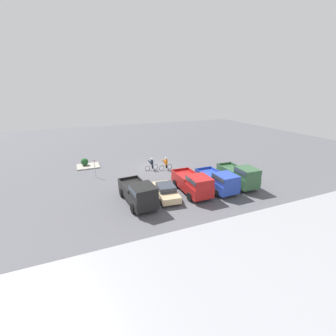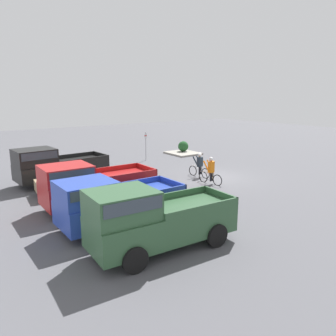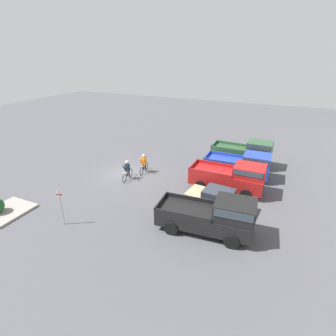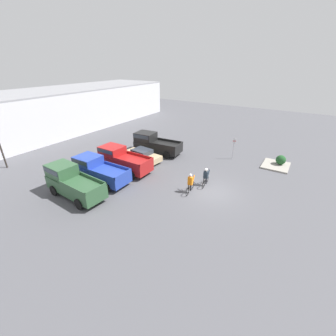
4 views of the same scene
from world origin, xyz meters
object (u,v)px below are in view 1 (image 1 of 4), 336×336
object	(u,v)px
pickup_truck_1	(219,180)
shrub	(85,162)
fire_lane_sign	(95,166)
pickup_truck_2	(193,183)
pickup_truck_0	(240,175)
cyclist_0	(152,164)
pickup_truck_3	(139,193)
sedan_0	(166,191)
cyclist_1	(166,164)

from	to	relation	value
pickup_truck_1	shrub	distance (m)	18.21
fire_lane_sign	pickup_truck_2	bearing A→B (deg)	135.56
pickup_truck_0	cyclist_0	xyz separation A→B (m)	(7.15, -8.39, -0.40)
fire_lane_sign	pickup_truck_3	bearing A→B (deg)	109.41
pickup_truck_0	pickup_truck_2	xyz separation A→B (m)	(5.58, -0.14, -0.06)
pickup_truck_1	fire_lane_sign	world-z (taller)	fire_lane_sign
pickup_truck_1	sedan_0	world-z (taller)	pickup_truck_1
pickup_truck_0	shrub	size ratio (longest dim) A/B	5.56
cyclist_0	shrub	distance (m)	9.32
sedan_0	cyclist_0	xyz separation A→B (m)	(-1.22, -7.94, 0.15)
pickup_truck_2	cyclist_0	distance (m)	8.40
pickup_truck_2	cyclist_0	size ratio (longest dim) A/B	2.96
cyclist_1	shrub	size ratio (longest dim) A/B	1.90
fire_lane_sign	pickup_truck_1	bearing A→B (deg)	142.70
cyclist_0	fire_lane_sign	size ratio (longest dim) A/B	0.76
pickup_truck_2	cyclist_0	world-z (taller)	pickup_truck_2
pickup_truck_0	pickup_truck_1	bearing A→B (deg)	2.68
sedan_0	fire_lane_sign	bearing A→B (deg)	-54.54
pickup_truck_0	pickup_truck_2	size ratio (longest dim) A/B	0.99
sedan_0	pickup_truck_3	size ratio (longest dim) A/B	0.79
pickup_truck_1	cyclist_0	bearing A→B (deg)	-62.77
pickup_truck_3	cyclist_0	xyz separation A→B (m)	(-3.98, -8.37, -0.35)
pickup_truck_0	sedan_0	world-z (taller)	pickup_truck_0
cyclist_0	cyclist_1	distance (m)	1.83
pickup_truck_0	pickup_truck_3	distance (m)	11.14
pickup_truck_0	cyclist_0	size ratio (longest dim) A/B	2.94
sedan_0	fire_lane_sign	xyz separation A→B (m)	(5.76, -8.08, 0.79)
shrub	cyclist_0	bearing A→B (deg)	148.40
pickup_truck_0	sedan_0	bearing A→B (deg)	-3.02
pickup_truck_0	pickup_truck_1	xyz separation A→B (m)	(2.77, 0.13, -0.12)
pickup_truck_3	cyclist_1	size ratio (longest dim) A/B	3.06
pickup_truck_1	cyclist_1	distance (m)	8.35
sedan_0	shrub	world-z (taller)	sedan_0
pickup_truck_1	fire_lane_sign	distance (m)	14.29
shrub	pickup_truck_0	bearing A→B (deg)	138.68
cyclist_0	pickup_truck_2	bearing A→B (deg)	100.79
sedan_0	pickup_truck_0	bearing A→B (deg)	176.98
pickup_truck_0	cyclist_1	size ratio (longest dim) A/B	2.92
sedan_0	cyclist_0	bearing A→B (deg)	-98.76
cyclist_0	shrub	xyz separation A→B (m)	(7.94, -4.88, -0.18)
pickup_truck_2	cyclist_0	bearing A→B (deg)	-79.21
pickup_truck_0	shrub	xyz separation A→B (m)	(15.09, -13.27, -0.59)
fire_lane_sign	cyclist_1	bearing A→B (deg)	175.15
pickup_truck_0	pickup_truck_3	bearing A→B (deg)	-0.07
pickup_truck_1	shrub	xyz separation A→B (m)	(12.32, -13.40, -0.46)
pickup_truck_1	sedan_0	xyz separation A→B (m)	(5.61, -0.57, -0.43)
pickup_truck_1	cyclist_0	world-z (taller)	pickup_truck_1
cyclist_1	fire_lane_sign	size ratio (longest dim) A/B	0.77
pickup_truck_2	fire_lane_sign	size ratio (longest dim) A/B	2.26
sedan_0	pickup_truck_3	world-z (taller)	pickup_truck_3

